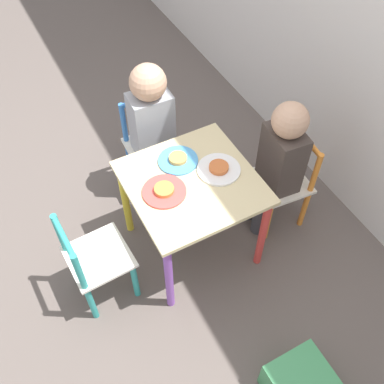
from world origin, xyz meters
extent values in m
plane|color=#5B514C|center=(0.00, 0.00, 0.00)|extent=(6.00, 6.00, 0.00)
cube|color=beige|center=(0.00, 0.00, 0.49)|extent=(0.55, 0.55, 0.02)
cylinder|color=yellow|center=(-0.24, -0.24, 0.24)|extent=(0.04, 0.04, 0.48)
cylinder|color=#8E51BC|center=(0.24, -0.24, 0.24)|extent=(0.04, 0.04, 0.48)
cylinder|color=#E5599E|center=(-0.24, 0.24, 0.24)|extent=(0.04, 0.04, 0.48)
cylinder|color=#DB3D38|center=(0.24, 0.24, 0.24)|extent=(0.04, 0.04, 0.48)
cube|color=silver|center=(-0.47, 0.02, 0.28)|extent=(0.27, 0.27, 0.02)
cylinder|color=#387AD1|center=(-0.37, -0.09, 0.14)|extent=(0.03, 0.03, 0.27)
cylinder|color=#387AD1|center=(-0.36, 0.12, 0.14)|extent=(0.03, 0.03, 0.27)
cylinder|color=#387AD1|center=(-0.58, -0.09, 0.14)|extent=(0.03, 0.03, 0.27)
cylinder|color=#387AD1|center=(-0.57, 0.13, 0.14)|extent=(0.03, 0.03, 0.27)
cylinder|color=#387AD1|center=(-0.58, -0.09, 0.40)|extent=(0.03, 0.03, 0.26)
cylinder|color=#387AD1|center=(-0.57, 0.13, 0.40)|extent=(0.03, 0.03, 0.26)
cylinder|color=#387AD1|center=(-0.58, 0.02, 0.51)|extent=(0.03, 0.21, 0.02)
cube|color=silver|center=(0.04, 0.47, 0.28)|extent=(0.28, 0.28, 0.02)
cylinder|color=orange|center=(-0.07, 0.37, 0.14)|extent=(0.03, 0.03, 0.27)
cylinder|color=orange|center=(0.14, 0.35, 0.14)|extent=(0.03, 0.03, 0.27)
cylinder|color=orange|center=(-0.05, 0.58, 0.14)|extent=(0.03, 0.03, 0.27)
cylinder|color=orange|center=(0.16, 0.56, 0.14)|extent=(0.03, 0.03, 0.27)
cylinder|color=orange|center=(-0.05, 0.58, 0.40)|extent=(0.03, 0.03, 0.26)
cylinder|color=orange|center=(0.16, 0.56, 0.40)|extent=(0.03, 0.03, 0.26)
cylinder|color=orange|center=(0.05, 0.57, 0.51)|extent=(0.21, 0.04, 0.02)
cube|color=silver|center=(0.02, -0.47, 0.28)|extent=(0.27, 0.27, 0.02)
cylinder|color=teal|center=(0.12, -0.36, 0.14)|extent=(0.03, 0.03, 0.27)
cylinder|color=teal|center=(-0.09, -0.37, 0.14)|extent=(0.03, 0.03, 0.27)
cylinder|color=teal|center=(0.13, -0.57, 0.14)|extent=(0.03, 0.03, 0.27)
cylinder|color=teal|center=(-0.08, -0.58, 0.14)|extent=(0.03, 0.03, 0.27)
cylinder|color=teal|center=(0.13, -0.57, 0.40)|extent=(0.03, 0.03, 0.26)
cylinder|color=teal|center=(-0.08, -0.58, 0.40)|extent=(0.03, 0.03, 0.26)
cylinder|color=teal|center=(0.03, -0.58, 0.51)|extent=(0.21, 0.03, 0.02)
cylinder|color=#7A6B5B|center=(-0.35, -0.04, 0.14)|extent=(0.07, 0.07, 0.29)
cylinder|color=#7A6B5B|center=(-0.35, 0.06, 0.14)|extent=(0.07, 0.07, 0.29)
cube|color=#999EA8|center=(-0.45, 0.02, 0.46)|extent=(0.15, 0.20, 0.35)
sphere|color=tan|center=(-0.45, 0.02, 0.71)|extent=(0.17, 0.17, 0.17)
cylinder|color=#38383D|center=(-0.02, 0.35, 0.14)|extent=(0.07, 0.07, 0.29)
cylinder|color=#38383D|center=(0.08, 0.34, 0.14)|extent=(0.07, 0.07, 0.29)
cube|color=#423833|center=(0.04, 0.45, 0.45)|extent=(0.21, 0.16, 0.33)
sphere|color=tan|center=(0.04, 0.45, 0.68)|extent=(0.16, 0.16, 0.16)
cylinder|color=#4C9EE0|center=(-0.13, 0.00, 0.50)|extent=(0.18, 0.18, 0.01)
cylinder|color=gold|center=(-0.13, 0.00, 0.52)|extent=(0.08, 0.08, 0.02)
cylinder|color=white|center=(0.00, 0.13, 0.50)|extent=(0.19, 0.19, 0.01)
cylinder|color=#CC6633|center=(0.00, 0.13, 0.52)|extent=(0.09, 0.09, 0.02)
cylinder|color=#E54C47|center=(0.00, -0.13, 0.50)|extent=(0.19, 0.19, 0.01)
cylinder|color=#D6843D|center=(0.00, -0.13, 0.52)|extent=(0.08, 0.08, 0.02)
camera|label=1|loc=(1.10, -0.59, 1.95)|focal=42.00mm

